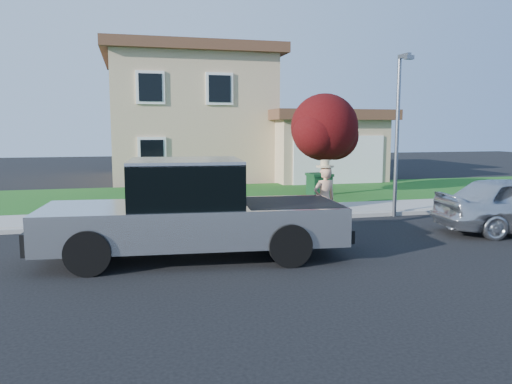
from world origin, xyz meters
TOP-DOWN VIEW (x-y plane):
  - ground at (0.00, 0.00)m, footprint 80.00×80.00m
  - curb at (1.00, 2.90)m, footprint 40.00×0.20m
  - sidewalk at (1.00, 4.00)m, footprint 40.00×2.00m
  - lawn at (1.00, 8.50)m, footprint 40.00×7.00m
  - house at (1.31, 16.38)m, footprint 14.00×11.30m
  - pickup_truck at (-1.95, -0.72)m, footprint 6.59×2.76m
  - woman at (1.76, 1.02)m, footprint 0.70×0.52m
  - ornamental_tree at (4.30, 7.32)m, footprint 2.92×2.63m
  - trash_bin at (2.79, 4.04)m, footprint 0.72×0.82m
  - street_lamp at (4.82, 2.70)m, footprint 0.25×0.64m

SIDE VIEW (x-z plane):
  - ground at x=0.00m, z-range 0.00..0.00m
  - lawn at x=1.00m, z-range 0.00..0.10m
  - curb at x=1.00m, z-range 0.00..0.12m
  - sidewalk at x=1.00m, z-range 0.00..0.15m
  - trash_bin at x=2.79m, z-range 0.16..1.30m
  - woman at x=1.76m, z-range -0.05..1.88m
  - pickup_truck at x=-1.95m, z-range -0.07..2.04m
  - ornamental_tree at x=4.30m, z-range 0.66..4.67m
  - street_lamp at x=4.82m, z-range 0.35..5.31m
  - house at x=1.31m, z-range -0.26..6.59m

